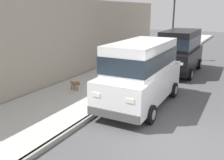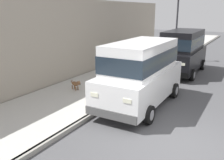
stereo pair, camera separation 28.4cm
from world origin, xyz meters
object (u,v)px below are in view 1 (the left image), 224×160
dog_brown (75,84)px  street_lamp (173,21)px  fire_hydrant (143,69)px  car_white_van (141,71)px  car_black_van (180,49)px

dog_brown → street_lamp: bearing=79.2°
street_lamp → dog_brown: bearing=-100.8°
dog_brown → fire_hydrant: 4.32m
car_white_van → street_lamp: (-1.35, 9.22, 1.51)m
street_lamp → car_black_van: bearing=-66.6°
car_white_van → street_lamp: bearing=98.3°
dog_brown → car_white_van: bearing=2.3°
dog_brown → fire_hydrant: bearing=67.0°
dog_brown → street_lamp: 9.84m
fire_hydrant → street_lamp: (0.10, 5.37, 2.43)m
car_white_van → car_black_van: 6.08m
car_white_van → fire_hydrant: (-1.45, 3.85, -0.92)m
dog_brown → street_lamp: (1.79, 9.35, 2.48)m
car_black_van → dog_brown: car_black_van is taller
car_white_van → car_black_van: bearing=89.9°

